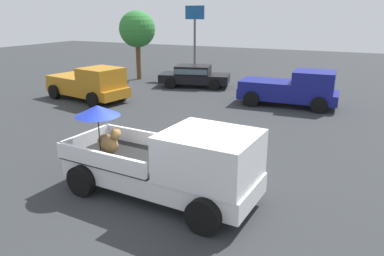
# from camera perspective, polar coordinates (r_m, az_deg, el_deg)

# --- Properties ---
(ground_plane) EXTENTS (80.00, 80.00, 0.00)m
(ground_plane) POSITION_cam_1_polar(r_m,az_deg,el_deg) (9.59, -4.91, -10.33)
(ground_plane) COLOR #2D3033
(pickup_truck_main) EXTENTS (5.16, 2.51, 2.21)m
(pickup_truck_main) POSITION_cam_1_polar(r_m,az_deg,el_deg) (8.96, -2.91, -5.55)
(pickup_truck_main) COLOR black
(pickup_truck_main) RESTS_ON ground
(pickup_truck_red) EXTENTS (4.88, 2.33, 1.80)m
(pickup_truck_red) POSITION_cam_1_polar(r_m,az_deg,el_deg) (18.85, 15.42, 5.97)
(pickup_truck_red) COLOR black
(pickup_truck_red) RESTS_ON ground
(pickup_truck_far) EXTENTS (5.05, 2.86, 1.80)m
(pickup_truck_far) POSITION_cam_1_polar(r_m,az_deg,el_deg) (20.15, -15.78, 6.67)
(pickup_truck_far) COLOR black
(pickup_truck_far) RESTS_ON ground
(parked_sedan_near) EXTENTS (4.60, 2.78, 1.33)m
(parked_sedan_near) POSITION_cam_1_polar(r_m,az_deg,el_deg) (23.05, 0.33, 8.31)
(parked_sedan_near) COLOR black
(parked_sedan_near) RESTS_ON ground
(motel_sign) EXTENTS (1.40, 0.16, 4.93)m
(motel_sign) POSITION_cam_1_polar(r_m,az_deg,el_deg) (26.25, 0.44, 15.46)
(motel_sign) COLOR #59595B
(motel_sign) RESTS_ON ground
(tree_by_lot) EXTENTS (2.45, 2.45, 4.63)m
(tree_by_lot) POSITION_cam_1_polar(r_m,az_deg,el_deg) (25.80, -8.58, 14.99)
(tree_by_lot) COLOR brown
(tree_by_lot) RESTS_ON ground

